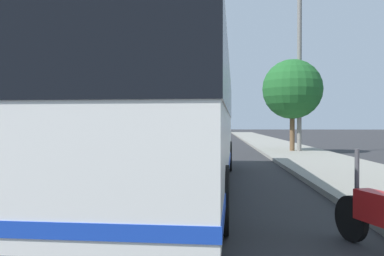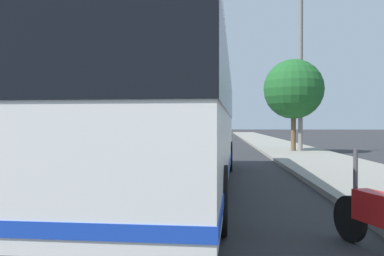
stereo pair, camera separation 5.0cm
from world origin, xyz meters
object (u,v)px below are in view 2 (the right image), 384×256
at_px(car_ahead_same_lane, 174,132).
at_px(roadside_tree_mid_block, 294,89).
at_px(car_side_street, 217,131).
at_px(coach_bus, 176,113).
at_px(car_behind_bus, 139,135).
at_px(car_oncoming, 161,134).
at_px(utility_pole, 301,75).

xyz_separation_m(car_ahead_same_lane, roadside_tree_mid_block, (-21.65, -8.96, 2.78)).
relative_size(car_ahead_same_lane, roadside_tree_mid_block, 0.83).
bearing_deg(car_side_street, roadside_tree_mid_block, -172.39).
relative_size(coach_bus, car_ahead_same_lane, 2.88).
distance_m(coach_bus, car_behind_bus, 19.60).
relative_size(car_oncoming, car_side_street, 0.93).
distance_m(coach_bus, roadside_tree_mid_block, 13.34).
bearing_deg(car_oncoming, car_side_street, 165.00).
bearing_deg(utility_pole, car_oncoming, 35.82).
bearing_deg(utility_pole, car_side_street, 9.02).
height_order(car_behind_bus, utility_pole, utility_pole).
xyz_separation_m(car_behind_bus, car_ahead_same_lane, (14.92, -0.87, -0.07)).
bearing_deg(car_ahead_same_lane, car_behind_bus, -0.55).
distance_m(car_ahead_same_lane, utility_pole, 23.98).
distance_m(car_side_street, utility_pole, 30.33).
bearing_deg(utility_pole, coach_bus, 155.99).
height_order(car_behind_bus, car_side_street, car_behind_bus).
relative_size(car_behind_bus, roadside_tree_mid_block, 0.87).
distance_m(car_oncoming, car_ahead_same_lane, 8.62).
bearing_deg(car_ahead_same_lane, car_oncoming, 1.28).
bearing_deg(roadside_tree_mid_block, car_oncoming, 35.19).
height_order(car_ahead_same_lane, car_side_street, car_side_street).
height_order(car_ahead_same_lane, utility_pole, utility_pole).
relative_size(coach_bus, utility_pole, 1.45).
bearing_deg(car_ahead_same_lane, coach_bus, 9.41).
height_order(roadside_tree_mid_block, utility_pole, utility_pole).
xyz_separation_m(car_behind_bus, car_side_street, (22.86, -5.46, -0.06)).
xyz_separation_m(coach_bus, car_oncoming, (25.28, 4.15, -1.12)).
bearing_deg(roadside_tree_mid_block, utility_pole, -116.58).
height_order(car_oncoming, utility_pole, utility_pole).
relative_size(roadside_tree_mid_block, utility_pole, 0.60).
xyz_separation_m(coach_bus, roadside_tree_mid_block, (12.24, -5.04, 1.61)).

